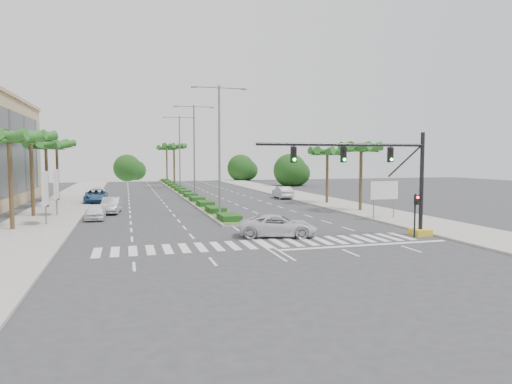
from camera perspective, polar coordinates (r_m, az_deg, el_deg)
ground at (r=29.04m, az=0.95°, el=-6.51°), size 160.00×160.00×0.00m
footpath_right at (r=53.07m, az=10.43°, el=-1.57°), size 6.00×120.00×0.15m
footpath_left at (r=48.09m, az=-24.11°, el=-2.48°), size 6.00×120.00×0.15m
median at (r=72.96m, az=-9.36°, el=0.06°), size 2.20×75.00×0.20m
median_grass at (r=72.95m, az=-9.36°, el=0.15°), size 1.80×75.00×0.04m
signal_gantry at (r=32.51m, az=16.80°, el=0.62°), size 12.60×1.20×7.20m
pedestrian_signal at (r=32.81m, az=19.33°, el=-1.89°), size 0.28×0.36×3.00m
direction_sign at (r=41.57m, az=15.73°, el=0.02°), size 2.70×0.11×3.40m
billboard_near at (r=39.86m, az=-24.86°, el=0.33°), size 0.18×2.10×4.35m
billboard_far at (r=45.78m, az=-23.71°, el=0.84°), size 0.18×2.10×4.35m
palm_left_near at (r=38.20m, az=-28.49°, el=5.65°), size 4.57×4.68×7.55m
palm_left_mid at (r=46.06m, az=-26.34°, el=5.89°), size 4.57×4.68×7.95m
palm_left_far at (r=53.93m, az=-24.79°, el=5.03°), size 4.57×4.68×7.35m
palm_left_end at (r=61.85m, az=-23.66°, el=5.29°), size 4.57×4.68×7.75m
palm_right_near at (r=47.17m, az=13.02°, el=5.12°), size 4.57×4.68×7.05m
palm_right_far at (r=54.30m, az=8.91°, el=4.76°), size 4.57×4.68×6.75m
palm_median_a at (r=82.72m, az=-10.22°, el=5.45°), size 4.57×4.68×8.05m
palm_median_b at (r=97.66m, az=-11.11°, el=5.25°), size 4.57×4.68×8.05m
streetlight_near at (r=42.13m, az=-4.60°, el=6.15°), size 5.10×0.25×12.00m
streetlight_mid at (r=57.90m, az=-7.73°, el=5.62°), size 5.10×0.25×12.00m
streetlight_far at (r=73.77m, az=-9.52°, el=5.32°), size 5.10×0.25×12.00m
car_parked_a at (r=42.61m, az=-19.46°, el=-2.34°), size 1.64×4.07×1.39m
car_parked_b at (r=47.01m, az=-17.65°, el=-1.59°), size 2.06×4.84×1.55m
car_parked_c at (r=57.95m, az=-19.35°, el=-0.50°), size 2.97×6.03×1.65m
car_parked_d at (r=63.50m, az=-19.03°, el=-0.18°), size 2.56×5.18×1.45m
car_crossing at (r=31.65m, az=2.78°, el=-4.23°), size 5.90×3.96×1.50m
car_right at (r=61.00m, az=3.35°, el=-0.05°), size 1.91×4.98×1.62m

